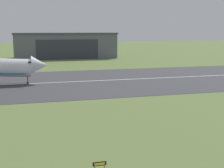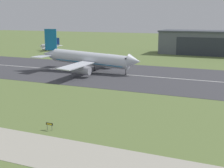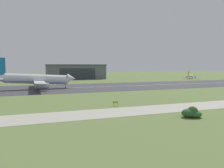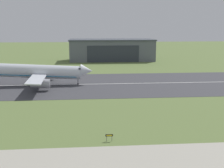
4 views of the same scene
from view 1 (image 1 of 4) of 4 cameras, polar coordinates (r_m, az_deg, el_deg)
ground_plane at (r=53.23m, az=7.30°, el=-9.09°), size 753.87×753.87×0.00m
runway_strip at (r=105.21m, az=-4.26°, el=0.53°), size 513.87×55.20×0.06m
runway_centreline at (r=105.21m, az=-4.26°, el=0.55°), size 462.48×0.70×0.01m
hangar_building at (r=191.91m, az=-8.54°, el=7.02°), size 60.24×23.16×15.17m
runway_sign at (r=38.74m, az=-2.29°, el=-14.56°), size 1.69×0.13×1.64m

